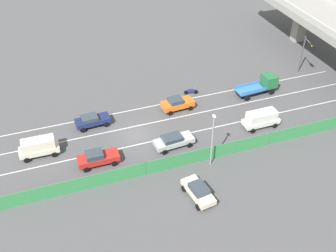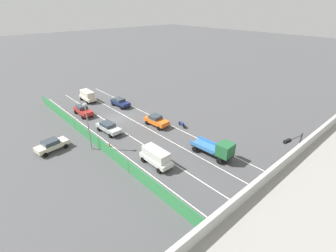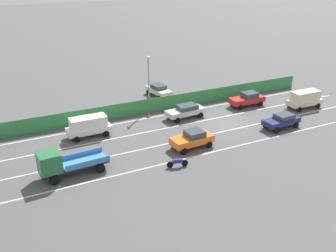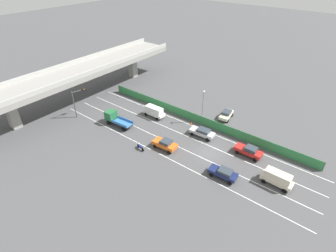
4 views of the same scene
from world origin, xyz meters
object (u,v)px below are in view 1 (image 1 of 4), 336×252
at_px(car_taxi_orange, 177,103).
at_px(car_van_white, 261,118).
at_px(car_sedan_navy, 92,120).
at_px(street_lamp, 213,135).
at_px(car_sedan_red, 98,158).
at_px(motorcycle, 191,91).
at_px(car_van_cream, 39,146).
at_px(parked_sedan_cream, 198,191).
at_px(traffic_cone, 211,148).
at_px(car_sedan_silver, 173,141).
at_px(traffic_light, 306,50).
at_px(flatbed_truck_blue, 263,84).

bearing_deg(car_taxi_orange, car_van_white, 50.34).
distance_m(car_sedan_navy, street_lamp, 16.10).
xyz_separation_m(car_sedan_red, motorcycle, (-9.82, 15.12, -0.47)).
xyz_separation_m(car_sedan_navy, car_van_white, (7.12, 19.60, 0.36)).
relative_size(car_van_white, car_taxi_orange, 1.05).
distance_m(car_sedan_red, motorcycle, 18.04).
distance_m(car_van_cream, car_van_white, 26.56).
bearing_deg(parked_sedan_cream, car_sedan_navy, -153.75).
bearing_deg(traffic_cone, car_van_cream, -107.37).
xyz_separation_m(motorcycle, traffic_cone, (11.88, -2.42, -0.17)).
xyz_separation_m(car_van_white, car_sedan_silver, (0.02, -11.50, -0.34)).
xyz_separation_m(car_van_cream, parked_sedan_cream, (12.10, 14.37, -0.35)).
xyz_separation_m(car_van_cream, motorcycle, (-6.07, 21.01, -0.77)).
distance_m(car_taxi_orange, traffic_light, 20.80).
bearing_deg(car_sedan_red, car_sedan_silver, 90.27).
height_order(car_van_cream, car_sedan_silver, car_van_cream).
bearing_deg(street_lamp, traffic_cone, 155.37).
distance_m(car_sedan_navy, car_sedan_silver, 10.80).
distance_m(car_van_white, street_lamp, 10.12).
bearing_deg(motorcycle, car_sedan_red, -56.99).
bearing_deg(parked_sedan_cream, car_van_cream, -130.10).
relative_size(car_sedan_silver, car_taxi_orange, 1.10).
xyz_separation_m(car_sedan_silver, traffic_cone, (2.10, 3.79, -0.59)).
bearing_deg(car_sedan_silver, flatbed_truck_blue, 113.71).
bearing_deg(flatbed_truck_blue, car_van_cream, -84.05).
xyz_separation_m(flatbed_truck_blue, traffic_light, (-2.21, 7.85, 2.76)).
distance_m(car_van_cream, traffic_light, 38.83).
xyz_separation_m(car_sedan_navy, car_sedan_silver, (7.15, 8.09, 0.02)).
bearing_deg(car_taxi_orange, car_van_cream, -79.60).
bearing_deg(car_sedan_silver, traffic_cone, 60.99).
xyz_separation_m(car_taxi_orange, motorcycle, (-2.78, 3.12, -0.47)).
distance_m(traffic_light, street_lamp, 24.69).
bearing_deg(parked_sedan_cream, traffic_cone, 146.12).
distance_m(car_sedan_silver, street_lamp, 6.03).
distance_m(car_sedan_navy, motorcycle, 14.55).
relative_size(car_van_cream, car_taxi_orange, 1.03).
bearing_deg(car_van_white, flatbed_truck_blue, 148.61).
xyz_separation_m(flatbed_truck_blue, street_lamp, (11.16, -12.90, 2.83)).
height_order(motorcycle, traffic_light, traffic_light).
distance_m(car_sedan_navy, car_van_white, 20.85).
bearing_deg(traffic_cone, car_taxi_orange, -175.63).
relative_size(car_van_cream, motorcycle, 2.32).
bearing_deg(traffic_cone, car_sedan_navy, -127.90).
xyz_separation_m(car_sedan_red, car_taxi_orange, (-7.04, 12.00, -0.00)).
xyz_separation_m(car_sedan_navy, flatbed_truck_blue, (0.25, 23.79, 0.42)).
xyz_separation_m(parked_sedan_cream, traffic_light, (-17.49, 23.98, 3.15)).
relative_size(car_van_white, street_lamp, 0.68).
bearing_deg(car_van_white, motorcycle, -151.52).
bearing_deg(car_van_white, street_lamp, -63.79).
distance_m(car_sedan_silver, motorcycle, 11.59).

